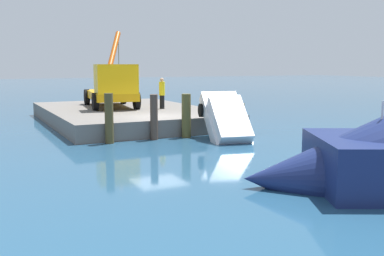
% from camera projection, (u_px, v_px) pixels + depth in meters
% --- Properties ---
extents(ground, '(200.00, 200.00, 0.00)m').
position_uv_depth(ground, '(158.00, 133.00, 22.70)').
color(ground, navy).
extents(dock, '(13.29, 8.90, 0.85)m').
position_uv_depth(dock, '(126.00, 115.00, 27.21)').
color(dock, slate).
rests_on(dock, ground).
extents(crane_truck, '(8.48, 4.08, 5.00)m').
position_uv_depth(crane_truck, '(112.00, 87.00, 27.18)').
color(crane_truck, orange).
rests_on(crane_truck, dock).
extents(dock_worker, '(0.34, 0.34, 1.82)m').
position_uv_depth(dock_worker, '(162.00, 93.00, 26.53)').
color(dock_worker, black).
rests_on(dock_worker, dock).
extents(salvaged_car, '(3.98, 2.57, 3.39)m').
position_uv_depth(salvaged_car, '(229.00, 128.00, 20.45)').
color(salvaged_car, silver).
rests_on(salvaged_car, ground).
extents(piling_near, '(0.38, 0.38, 2.20)m').
position_uv_depth(piling_near, '(109.00, 118.00, 19.70)').
color(piling_near, '#4E4324').
rests_on(piling_near, ground).
extents(piling_mid, '(0.35, 0.35, 2.08)m').
position_uv_depth(piling_mid, '(154.00, 117.00, 20.68)').
color(piling_mid, '#4F3D32').
rests_on(piling_mid, ground).
extents(piling_far, '(0.43, 0.43, 2.06)m').
position_uv_depth(piling_far, '(186.00, 116.00, 21.36)').
color(piling_far, brown).
rests_on(piling_far, ground).
extents(piling_end, '(0.40, 0.40, 1.54)m').
position_uv_depth(piling_end, '(240.00, 119.00, 22.47)').
color(piling_end, brown).
rests_on(piling_end, ground).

